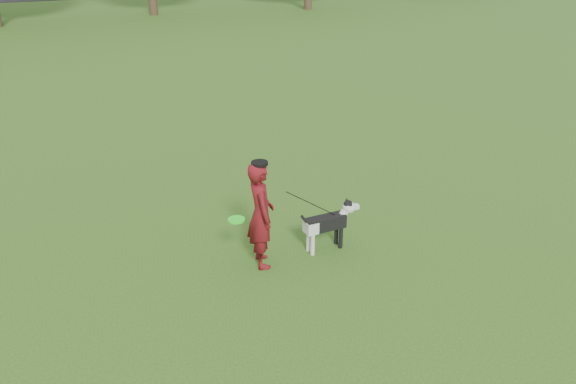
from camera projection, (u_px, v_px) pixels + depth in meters
ground at (291, 249)px, 8.42m from camera, size 120.00×120.00×0.00m
man at (261, 215)px, 7.73m from camera, size 0.46×0.62×1.56m
dog at (330, 221)px, 8.25m from camera, size 0.99×0.20×0.75m
man_held_items at (293, 198)px, 7.81m from camera, size 1.72×0.31×1.06m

